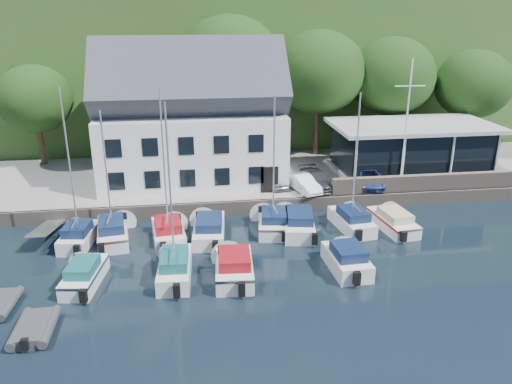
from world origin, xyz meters
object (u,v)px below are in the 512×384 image
Objects in this scene: boat_r2_2 at (234,264)px; boat_r1_5 at (299,220)px; boat_r2_1 at (171,198)px; boat_r1_0 at (71,177)px; car_white at (303,183)px; car_dgrey at (316,179)px; harbor_building at (192,126)px; car_silver at (275,179)px; flagpole at (406,125)px; boat_r2_0 at (84,272)px; dinghy_1 at (34,327)px; boat_r1_1 at (106,171)px; club_pavilion at (411,148)px; boat_r1_2 at (164,171)px; car_blue at (368,177)px; boat_r1_3 at (209,227)px; boat_r1_4 at (274,166)px; boat_r1_7 at (393,219)px; boat_r2_3 at (347,257)px; boat_r1_6 at (356,164)px.

boat_r1_5 is at bearing 52.78° from boat_r2_2.
boat_r1_5 is 0.73× the size of boat_r2_1.
boat_r1_0 is 7.78m from boat_r2_1.
car_white is at bearing 83.83° from boat_r1_5.
car_dgrey is at bearing 13.16° from car_white.
car_silver is at bearing -23.67° from harbor_building.
flagpole is 18.12m from boat_r2_2.
car_silver reaches higher than boat_r2_0.
boat_r2_0 is 4.46m from dinghy_1.
club_pavilion is at bearing 11.45° from boat_r1_1.
car_white is at bearing 21.84° from boat_r1_2.
car_blue is 18.38m from boat_r2_1.
car_silver is 1.09× the size of dinghy_1.
boat_r1_1 reaches higher than boat_r2_0.
harbor_building is at bearing 152.54° from car_dgrey.
boat_r1_3 is at bearing -161.25° from flagpole.
boat_r1_4 is at bearing 65.64° from boat_r2_2.
boat_r1_5 is 10.26m from boat_r2_1.
boat_r1_0 is (-13.55, -6.33, 2.84)m from car_silver.
flagpole reaches higher than boat_r1_3.
boat_r2_2 is at bearing -139.21° from club_pavilion.
boat_r1_7 is at bearing -50.06° from car_silver.
boat_r1_4 is (10.35, 0.13, -0.18)m from boat_r1_1.
boat_r1_5 is at bearing 102.89° from boat_r2_3.
car_silver is 6.65m from boat_r1_4.
flagpole is 11.76m from boat_r1_4.
boat_r1_3 is 6.62m from boat_r2_1.
harbor_building is 20.42m from dinghy_1.
boat_r2_0 is at bearing -138.58° from boat_r1_2.
dinghy_1 is at bearing -154.05° from boat_r2_2.
club_pavilion is 17.23m from boat_r2_3.
boat_r1_2 is at bearing -156.02° from club_pavilion.
harbor_building reaches higher than boat_r1_7.
boat_r2_2 is (3.20, -0.47, -3.88)m from boat_r2_1.
boat_r1_4 is (12.37, 0.45, 0.04)m from boat_r1_0.
boat_r2_1 is (-19.39, -13.50, 1.62)m from club_pavilion.
boat_r1_6 is (4.07, -6.34, 2.95)m from car_silver.
club_pavilion is 1.46× the size of boat_r1_6.
car_blue is 0.43× the size of boat_r1_2.
boat_r1_4 is at bearing -140.02° from car_white.
car_blue is 16.58m from boat_r1_2.
boat_r1_2 is 1.68× the size of boat_r2_0.
boat_r2_2 is (-8.43, -5.42, -3.73)m from boat_r1_6.
car_blue is (7.18, -0.73, 0.13)m from car_silver.
boat_r2_0 reaches higher than dinghy_1.
boat_r1_3 is 1.11× the size of boat_r2_2.
boat_r1_3 is 1.19× the size of boat_r2_0.
boat_r2_3 reaches higher than boat_r1_7.
boat_r1_2 is 7.42m from boat_r2_2.
car_silver reaches higher than boat_r2_2.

